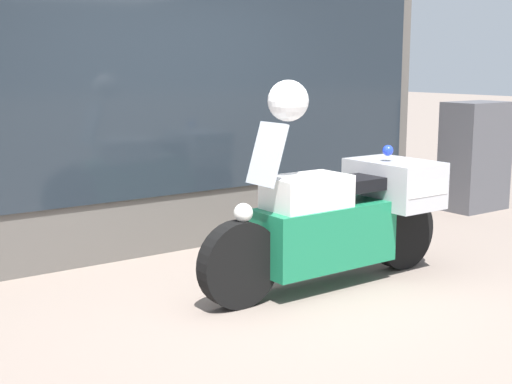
% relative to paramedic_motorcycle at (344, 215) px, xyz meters
% --- Properties ---
extents(ground_plane, '(60.00, 60.00, 0.00)m').
position_rel_paramedic_motorcycle_xyz_m(ground_plane, '(-0.74, -0.19, -0.55)').
color(ground_plane, gray).
extents(shop_building, '(6.38, 0.55, 3.99)m').
position_rel_paramedic_motorcycle_xyz_m(shop_building, '(-1.20, 1.81, 1.45)').
color(shop_building, '#56514C').
rests_on(shop_building, ground).
extents(window_display, '(4.88, 0.30, 1.91)m').
position_rel_paramedic_motorcycle_xyz_m(window_display, '(-0.29, 1.84, -0.09)').
color(window_display, slate).
rests_on(window_display, ground).
extents(paramedic_motorcycle, '(2.35, 0.75, 1.32)m').
position_rel_paramedic_motorcycle_xyz_m(paramedic_motorcycle, '(0.00, 0.00, 0.00)').
color(paramedic_motorcycle, black).
rests_on(paramedic_motorcycle, ground).
extents(utility_cabinet, '(0.76, 0.50, 1.29)m').
position_rel_paramedic_motorcycle_xyz_m(utility_cabinet, '(3.26, 1.25, 0.09)').
color(utility_cabinet, '#4C4C51').
rests_on(utility_cabinet, ground).
extents(white_helmet, '(0.30, 0.30, 0.30)m').
position_rel_paramedic_motorcycle_xyz_m(white_helmet, '(-0.58, -0.01, 0.92)').
color(white_helmet, white).
rests_on(white_helmet, paramedic_motorcycle).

